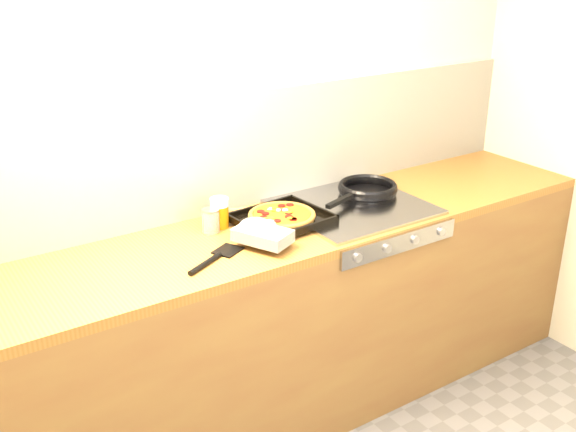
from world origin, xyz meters
TOP-DOWN VIEW (x-y plane):
  - room_shell at (0.00, 1.39)m, footprint 3.20×3.20m
  - counter_run at (0.00, 1.10)m, footprint 3.20×0.62m
  - stovetop at (0.45, 1.10)m, footprint 0.60×0.56m
  - pizza_on_tray at (0.04, 1.08)m, footprint 0.47×0.44m
  - frying_pan at (0.58, 1.17)m, footprint 0.47×0.34m
  - tomato_can at (-0.18, 1.21)m, footprint 0.07×0.07m
  - juice_glass at (-0.13, 1.24)m, footprint 0.09×0.09m
  - wooden_spoon at (0.15, 1.30)m, footprint 0.30×0.11m
  - black_spatula at (-0.29, 0.98)m, footprint 0.27×0.17m

SIDE VIEW (x-z plane):
  - counter_run at x=0.00m, z-range 0.00..0.90m
  - stovetop at x=0.45m, z-range 0.90..0.92m
  - black_spatula at x=-0.29m, z-range 0.90..0.92m
  - wooden_spoon at x=0.15m, z-range 0.90..0.92m
  - frying_pan at x=0.58m, z-range 0.92..0.96m
  - pizza_on_tray at x=0.04m, z-range 0.91..0.97m
  - tomato_can at x=-0.18m, z-range 0.90..1.00m
  - juice_glass at x=-0.13m, z-range 0.90..1.03m
  - room_shell at x=0.00m, z-range -0.45..2.75m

